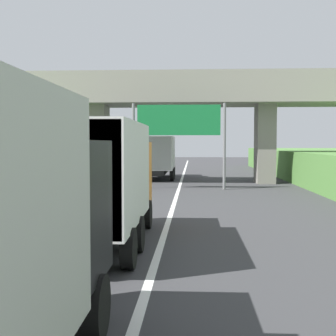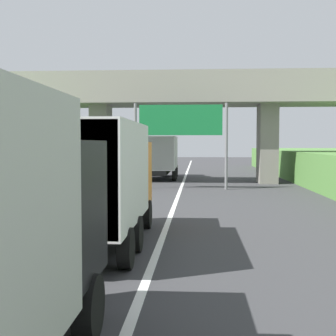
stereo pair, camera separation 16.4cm
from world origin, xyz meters
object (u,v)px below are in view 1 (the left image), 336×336
Objects in this scene: truck_orange at (102,178)px; car_blue at (123,167)px; overhead_highway_sign at (179,126)px; truck_white at (160,155)px.

truck_orange reaches higher than car_blue.
truck_white is at bearing 101.80° from overhead_highway_sign.
overhead_highway_sign is 16.27m from truck_orange.
overhead_highway_sign is 9.06m from truck_white.
car_blue is (-3.31, 1.58, -1.08)m from truck_white.
overhead_highway_sign is 11.85m from car_blue.
overhead_highway_sign is at bearing 84.19° from truck_orange.
truck_orange is at bearing -95.81° from overhead_highway_sign.
truck_white is at bearing -25.42° from car_blue.
overhead_highway_sign reaches higher than car_blue.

